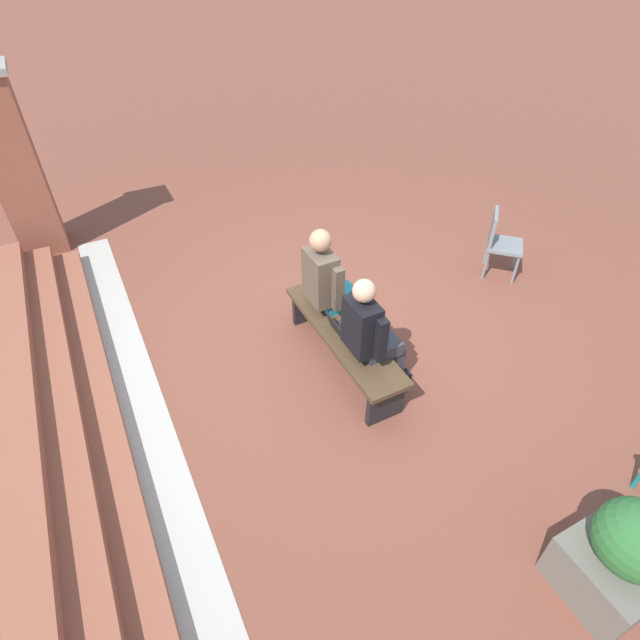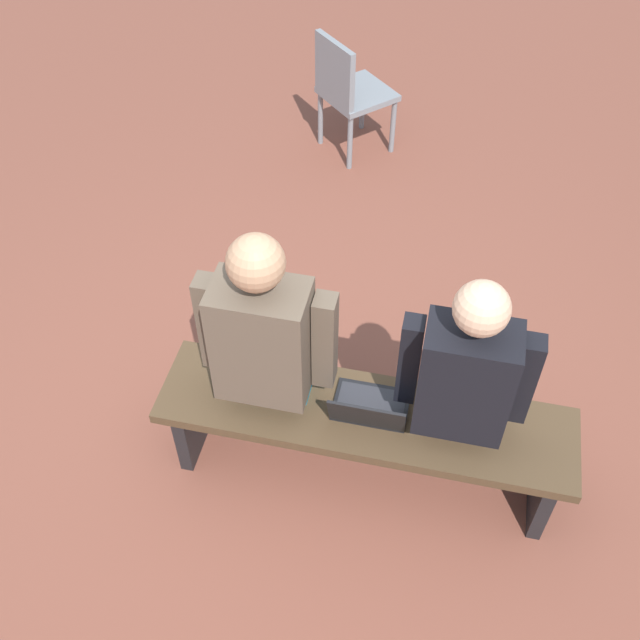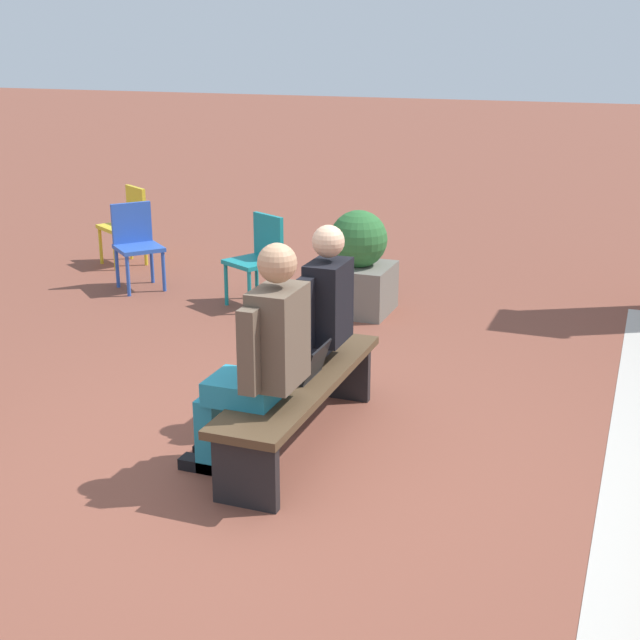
# 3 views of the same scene
# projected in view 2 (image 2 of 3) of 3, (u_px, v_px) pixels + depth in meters

# --- Properties ---
(ground_plane) EXTENTS (60.00, 60.00, 0.00)m
(ground_plane) POSITION_uv_depth(u_px,v_px,m) (295.00, 449.00, 3.61)
(ground_plane) COLOR brown
(bench) EXTENTS (1.80, 0.44, 0.45)m
(bench) POSITION_uv_depth(u_px,v_px,m) (364.00, 425.00, 3.27)
(bench) COLOR #4C3823
(bench) RESTS_ON ground
(person_student) EXTENTS (0.53, 0.67, 1.32)m
(person_student) POSITION_uv_depth(u_px,v_px,m) (463.00, 378.00, 3.00)
(person_student) COLOR #383842
(person_student) RESTS_ON ground
(person_adult) EXTENTS (0.56, 0.71, 1.38)m
(person_adult) POSITION_uv_depth(u_px,v_px,m) (271.00, 341.00, 3.10)
(person_adult) COLOR teal
(person_adult) RESTS_ON ground
(laptop) EXTENTS (0.32, 0.29, 0.21)m
(laptop) POSITION_uv_depth(u_px,v_px,m) (369.00, 408.00, 3.15)
(laptop) COLOR black
(laptop) RESTS_ON bench
(plastic_chair_near_bench_right) EXTENTS (0.59, 0.59, 0.84)m
(plastic_chair_near_bench_right) POSITION_uv_depth(u_px,v_px,m) (348.00, 89.00, 4.95)
(plastic_chair_near_bench_right) COLOR gray
(plastic_chair_near_bench_right) RESTS_ON ground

